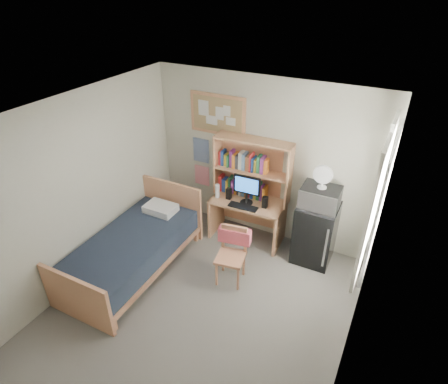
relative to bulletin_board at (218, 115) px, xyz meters
The scene contains 25 objects.
floor 2.95m from the bulletin_board, 69.48° to the right, with size 3.60×4.20×0.02m, color slate.
ceiling 2.33m from the bulletin_board, 69.48° to the right, with size 3.60×4.20×0.02m, color white.
wall_back 1.00m from the bulletin_board, ahead, with size 3.60×0.04×2.60m, color beige.
wall_left 2.40m from the bulletin_board, 116.08° to the right, with size 0.04×4.20×2.60m, color beige.
wall_right 3.37m from the bulletin_board, 38.93° to the right, with size 0.04×4.20×2.60m, color beige.
window_unit 2.70m from the bulletin_board, 19.26° to the right, with size 0.10×1.40×1.70m, color white.
curtain_left 2.83m from the bulletin_board, 27.19° to the right, with size 0.04×0.55×1.70m, color beige.
curtain_right 2.57m from the bulletin_board, 10.96° to the right, with size 0.04×0.55×1.70m, color beige.
bulletin_board is the anchor object (origin of this frame).
poster_wave 0.74m from the bulletin_board, behind, with size 0.30×0.01×0.42m, color navy.
poster_japan 1.18m from the bulletin_board, behind, with size 0.28×0.01×0.36m, color red.
desk 1.73m from the bulletin_board, 23.03° to the right, with size 1.14×0.57×0.71m, color tan.
desk_chair 2.17m from the bulletin_board, 55.64° to the right, with size 0.42×0.42×0.84m, color tan.
mini_fridge 2.31m from the bulletin_board, ahead, with size 0.56×0.56×0.95m, color black.
bed 2.44m from the bulletin_board, 105.37° to the right, with size 1.04×2.09×0.57m, color #19202D.
hutch 0.99m from the bulletin_board, 11.70° to the right, with size 1.20×0.31×0.98m, color tan.
monitor 1.25m from the bulletin_board, 27.07° to the right, with size 0.42×0.03×0.45m, color black.
keyboard 1.46m from the bulletin_board, 35.35° to the right, with size 0.45×0.14×0.02m, color black.
speaker_left 1.23m from the bulletin_board, 43.36° to the right, with size 0.08×0.08×0.18m, color black.
speaker_right 1.52m from the bulletin_board, 18.88° to the right, with size 0.08×0.08×0.19m, color black.
water_bottle 1.18m from the bulletin_board, 63.36° to the right, with size 0.07×0.07×0.23m, color white.
hoodie 1.88m from the bulletin_board, 52.22° to the right, with size 0.46×0.14×0.22m, color #D85260.
microwave 1.98m from the bulletin_board, ahead, with size 0.53×0.40×0.31m, color #B9BABE.
desk_fan 1.87m from the bulletin_board, ahead, with size 0.26×0.26×0.33m, color white.
pillow 1.70m from the bulletin_board, 116.19° to the right, with size 0.48×0.33×0.11m, color white.
Camera 1 is at (1.85, -2.77, 3.84)m, focal length 30.00 mm.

